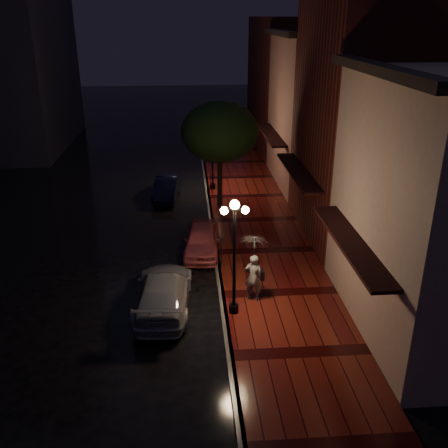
# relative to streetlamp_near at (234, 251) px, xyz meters

# --- Properties ---
(ground) EXTENTS (120.00, 120.00, 0.00)m
(ground) POSITION_rel_streetlamp_near_xyz_m (-0.35, 5.00, -2.60)
(ground) COLOR black
(ground) RESTS_ON ground
(sidewalk) EXTENTS (4.50, 60.00, 0.15)m
(sidewalk) POSITION_rel_streetlamp_near_xyz_m (1.90, 5.00, -2.53)
(sidewalk) COLOR #460D0C
(sidewalk) RESTS_ON ground
(curb) EXTENTS (0.25, 60.00, 0.15)m
(curb) POSITION_rel_streetlamp_near_xyz_m (-0.35, 5.00, -2.53)
(curb) COLOR #595451
(curb) RESTS_ON ground
(storefront_near) EXTENTS (5.00, 8.00, 8.50)m
(storefront_near) POSITION_rel_streetlamp_near_xyz_m (6.65, -1.00, 1.65)
(storefront_near) COLOR gray
(storefront_near) RESTS_ON ground
(storefront_mid) EXTENTS (5.00, 8.00, 11.00)m
(storefront_mid) POSITION_rel_streetlamp_near_xyz_m (6.65, 7.00, 2.90)
(storefront_mid) COLOR #511914
(storefront_mid) RESTS_ON ground
(storefront_far) EXTENTS (5.00, 8.00, 9.00)m
(storefront_far) POSITION_rel_streetlamp_near_xyz_m (6.65, 15.00, 1.90)
(storefront_far) COLOR #8C5951
(storefront_far) RESTS_ON ground
(storefront_extra) EXTENTS (5.00, 12.00, 10.00)m
(storefront_extra) POSITION_rel_streetlamp_near_xyz_m (6.65, 25.00, 2.40)
(storefront_extra) COLOR #511914
(storefront_extra) RESTS_ON ground
(streetlamp_near) EXTENTS (0.96, 0.36, 4.31)m
(streetlamp_near) POSITION_rel_streetlamp_near_xyz_m (0.00, 0.00, 0.00)
(streetlamp_near) COLOR black
(streetlamp_near) RESTS_ON sidewalk
(streetlamp_far) EXTENTS (0.96, 0.36, 4.31)m
(streetlamp_far) POSITION_rel_streetlamp_near_xyz_m (0.00, 14.00, 0.00)
(streetlamp_far) COLOR black
(streetlamp_far) RESTS_ON sidewalk
(street_tree) EXTENTS (4.16, 4.16, 5.80)m
(street_tree) POSITION_rel_streetlamp_near_xyz_m (0.26, 10.99, 1.64)
(street_tree) COLOR black
(street_tree) RESTS_ON sidewalk
(pink_car) EXTENTS (1.88, 3.96, 1.31)m
(pink_car) POSITION_rel_streetlamp_near_xyz_m (-0.95, 5.30, -1.95)
(pink_car) COLOR #C75259
(pink_car) RESTS_ON ground
(navy_car) EXTENTS (1.70, 3.91, 1.25)m
(navy_car) POSITION_rel_streetlamp_near_xyz_m (-2.80, 12.96, -1.97)
(navy_car) COLOR black
(navy_car) RESTS_ON ground
(silver_car) EXTENTS (2.20, 4.89, 1.39)m
(silver_car) POSITION_rel_streetlamp_near_xyz_m (-2.54, 0.69, -1.90)
(silver_car) COLOR #94949A
(silver_car) RESTS_ON ground
(woman_with_umbrella) EXTENTS (1.08, 1.10, 2.60)m
(woman_with_umbrella) POSITION_rel_streetlamp_near_xyz_m (0.81, 0.84, -0.73)
(woman_with_umbrella) COLOR white
(woman_with_umbrella) RESTS_ON sidewalk
(parking_meter) EXTENTS (0.13, 0.10, 1.36)m
(parking_meter) POSITION_rel_streetlamp_near_xyz_m (-0.20, 3.48, -1.63)
(parking_meter) COLOR black
(parking_meter) RESTS_ON sidewalk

